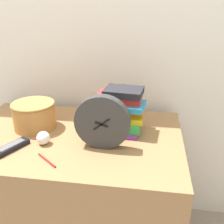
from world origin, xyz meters
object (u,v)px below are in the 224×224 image
Objects in this scene: desk_clock at (102,122)px; tv_remote at (12,147)px; basket at (34,114)px; book_stack at (120,111)px; crumpled_paper_ball at (43,138)px; pen at (47,160)px.

tv_remote is (-0.38, -0.08, -0.11)m from desk_clock.
desk_clock is at bearing -20.41° from basket.
desk_clock is 0.18m from book_stack.
basket is at bearing 124.79° from crumpled_paper_ball.
crumpled_paper_ball is at bearing 116.39° from pen.
tv_remote is at bearing -150.62° from book_stack.
desk_clock reaches higher than tv_remote.
tv_remote is at bearing -93.94° from basket.
book_stack is (0.06, 0.17, -0.01)m from desk_clock.
basket is 3.57× the size of crumpled_paper_ball.
desk_clock is 0.39m from basket.
desk_clock is at bearing 11.33° from tv_remote.
basket is 0.18m from crumpled_paper_ball.
pen is at bearing -58.90° from basket.
pen is at bearing -19.51° from tv_remote.
book_stack is 1.49× the size of tv_remote.
book_stack is at bearing 29.83° from crumpled_paper_ball.
pen is (-0.20, -0.14, -0.11)m from desk_clock.
tv_remote is at bearing 160.49° from pen.
tv_remote is 1.56× the size of pen.
tv_remote is at bearing -168.67° from desk_clock.
desk_clock is 1.12× the size of basket.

